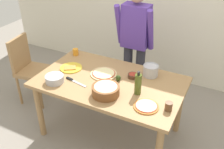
# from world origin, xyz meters

# --- Properties ---
(ground) EXTENTS (8.00, 8.00, 0.00)m
(ground) POSITION_xyz_m (0.00, 0.00, 0.00)
(ground) COLOR gray
(dining_table) EXTENTS (1.60, 0.96, 0.76)m
(dining_table) POSITION_xyz_m (0.00, 0.00, 0.67)
(dining_table) COLOR #A37A4C
(dining_table) RESTS_ON ground
(person_cook) EXTENTS (0.49, 0.25, 1.62)m
(person_cook) POSITION_xyz_m (-0.02, 0.76, 0.94)
(person_cook) COLOR #2D2D38
(person_cook) RESTS_ON ground
(chair_wooden_left) EXTENTS (0.45, 0.45, 0.95)m
(chair_wooden_left) POSITION_xyz_m (-1.32, 0.12, 0.54)
(chair_wooden_left) COLOR #A37A4C
(chair_wooden_left) RESTS_ON ground
(pizza_raw_on_board) EXTENTS (0.30, 0.30, 0.02)m
(pizza_raw_on_board) POSITION_xyz_m (-0.12, 0.08, 0.77)
(pizza_raw_on_board) COLOR beige
(pizza_raw_on_board) RESTS_ON dining_table
(pizza_cooked_on_tray) EXTENTS (0.24, 0.24, 0.02)m
(pizza_cooked_on_tray) POSITION_xyz_m (0.52, -0.26, 0.77)
(pizza_cooked_on_tray) COLOR #C67A33
(pizza_cooked_on_tray) RESTS_ON dining_table
(plate_with_slice) EXTENTS (0.26, 0.26, 0.02)m
(plate_with_slice) POSITION_xyz_m (-0.53, 0.03, 0.77)
(plate_with_slice) COLOR gold
(plate_with_slice) RESTS_ON dining_table
(popcorn_bowl) EXTENTS (0.28, 0.28, 0.11)m
(popcorn_bowl) POSITION_xyz_m (0.08, -0.25, 0.82)
(popcorn_bowl) COLOR brown
(popcorn_bowl) RESTS_ON dining_table
(mixing_bowl_steel) EXTENTS (0.20, 0.20, 0.08)m
(mixing_bowl_steel) POSITION_xyz_m (-0.52, -0.30, 0.80)
(mixing_bowl_steel) COLOR #B7B7BC
(mixing_bowl_steel) RESTS_ON dining_table
(small_sauce_bowl) EXTENTS (0.11, 0.11, 0.06)m
(small_sauce_bowl) POSITION_xyz_m (0.20, 0.17, 0.79)
(small_sauce_bowl) COLOR #4C2D1E
(small_sauce_bowl) RESTS_ON dining_table
(olive_oil_bottle) EXTENTS (0.07, 0.07, 0.26)m
(olive_oil_bottle) POSITION_xyz_m (0.36, -0.09, 0.87)
(olive_oil_bottle) COLOR #47561E
(olive_oil_bottle) RESTS_ON dining_table
(steel_pot) EXTENTS (0.17, 0.17, 0.13)m
(steel_pot) POSITION_xyz_m (0.36, 0.30, 0.83)
(steel_pot) COLOR #B7B7BC
(steel_pot) RESTS_ON dining_table
(cup_orange) EXTENTS (0.07, 0.07, 0.08)m
(cup_orange) POSITION_xyz_m (-0.68, 0.35, 0.80)
(cup_orange) COLOR orange
(cup_orange) RESTS_ON dining_table
(cup_small_brown) EXTENTS (0.07, 0.07, 0.08)m
(cup_small_brown) POSITION_xyz_m (0.71, -0.21, 0.80)
(cup_small_brown) COLOR brown
(cup_small_brown) RESTS_ON dining_table
(chef_knife) EXTENTS (0.29, 0.08, 0.02)m
(chef_knife) POSITION_xyz_m (-0.35, -0.19, 0.77)
(chef_knife) COLOR silver
(chef_knife) RESTS_ON dining_table
(avocado) EXTENTS (0.06, 0.06, 0.07)m
(avocado) POSITION_xyz_m (0.08, 0.03, 0.80)
(avocado) COLOR #2D4219
(avocado) RESTS_ON dining_table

